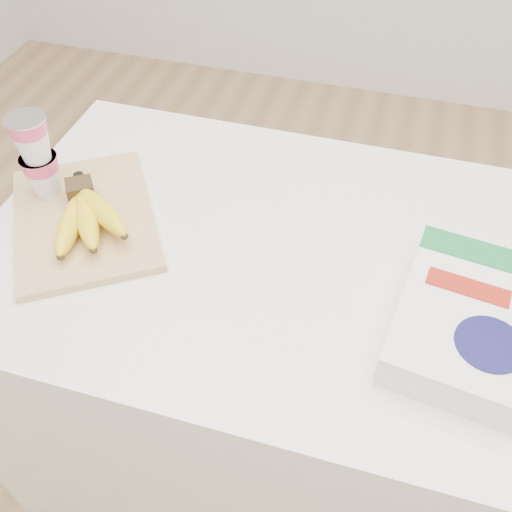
% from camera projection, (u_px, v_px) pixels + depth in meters
% --- Properties ---
extents(table, '(1.08, 0.72, 0.81)m').
position_uv_depth(table, '(271.00, 370.00, 1.32)').
color(table, white).
rests_on(table, ground).
extents(cutting_board, '(0.40, 0.42, 0.02)m').
position_uv_depth(cutting_board, '(85.00, 218.00, 1.07)').
color(cutting_board, tan).
rests_on(cutting_board, table).
extents(bananas, '(0.19, 0.21, 0.06)m').
position_uv_depth(bananas, '(86.00, 216.00, 1.02)').
color(bananas, '#382816').
rests_on(bananas, cutting_board).
extents(yogurt_stack, '(0.08, 0.08, 0.17)m').
position_uv_depth(yogurt_stack, '(37.00, 155.00, 1.04)').
color(yogurt_stack, white).
rests_on(yogurt_stack, cutting_board).
extents(cereal_box, '(0.24, 0.32, 0.07)m').
position_uv_depth(cereal_box, '(465.00, 319.00, 0.88)').
color(cereal_box, white).
rests_on(cereal_box, table).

